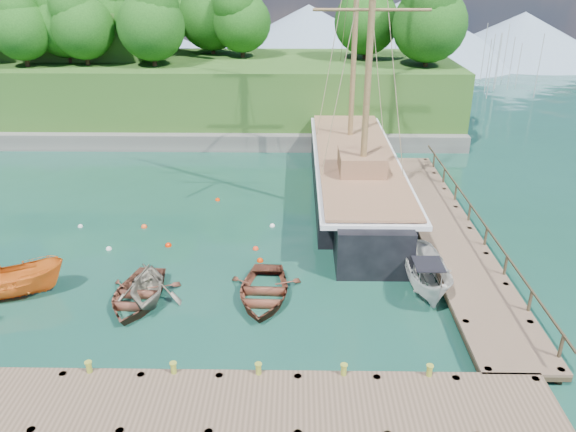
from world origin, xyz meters
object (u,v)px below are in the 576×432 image
(rowboat_2, at_px, (263,299))
(rowboat_1, at_px, (149,301))
(rowboat_0, at_px, (138,301))
(schooner, at_px, (354,176))
(cabin_boat_white, at_px, (425,291))
(motorboat_orange, at_px, (15,297))

(rowboat_2, bearing_deg, rowboat_1, -174.83)
(rowboat_0, distance_m, rowboat_2, 5.61)
(schooner, bearing_deg, cabin_boat_white, -79.43)
(rowboat_1, bearing_deg, motorboat_orange, 171.13)
(rowboat_1, relative_size, schooner, 0.12)
(rowboat_0, height_order, motorboat_orange, motorboat_orange)
(rowboat_2, bearing_deg, cabin_boat_white, 8.28)
(rowboat_0, distance_m, rowboat_1, 0.47)
(rowboat_1, height_order, schooner, schooner)
(rowboat_1, bearing_deg, rowboat_0, -177.25)
(rowboat_0, xyz_separation_m, motorboat_orange, (-5.69, 0.28, 0.00))
(cabin_boat_white, height_order, schooner, schooner)
(rowboat_0, xyz_separation_m, rowboat_2, (5.60, 0.33, 0.00))
(motorboat_orange, distance_m, schooner, 20.93)
(schooner, bearing_deg, motorboat_orange, -142.18)
(motorboat_orange, bearing_deg, rowboat_2, -108.26)
(rowboat_1, relative_size, rowboat_2, 0.76)
(rowboat_0, xyz_separation_m, schooner, (10.83, 13.08, 1.18))
(rowboat_1, height_order, motorboat_orange, rowboat_1)
(rowboat_0, bearing_deg, rowboat_1, 13.57)
(motorboat_orange, xyz_separation_m, schooner, (16.52, 12.80, 1.18))
(motorboat_orange, relative_size, schooner, 0.16)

